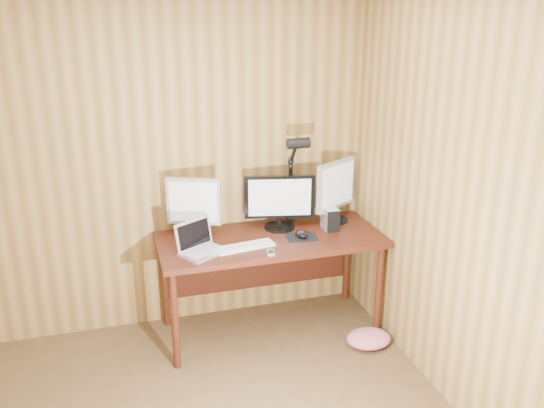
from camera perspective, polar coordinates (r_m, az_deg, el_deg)
name	(u,v)px	position (r m, az deg, el deg)	size (l,w,h in m)	color
room_shell	(158,298)	(2.31, -11.27, -9.10)	(4.00, 4.00, 4.00)	brown
desk	(267,249)	(4.24, -0.47, -4.48)	(1.60, 0.70, 0.75)	#40180D
monitor_center	(280,202)	(4.23, 0.75, 0.25)	(0.51, 0.23, 0.41)	black
monitor_left	(194,206)	(4.09, -7.76, -0.19)	(0.37, 0.19, 0.44)	black
monitor_right	(336,189)	(4.38, 6.32, 1.46)	(0.38, 0.25, 0.47)	black
laptop	(200,245)	(3.91, -7.19, -4.02)	(0.37, 0.34, 0.21)	silver
keyboard	(245,246)	(3.96, -2.70, -4.22)	(0.43, 0.18, 0.02)	silver
mousepad	(302,237)	(4.14, 2.95, -3.28)	(0.22, 0.18, 0.00)	black
mouse	(302,234)	(4.13, 2.96, -2.98)	(0.08, 0.12, 0.04)	black
hard_drive	(330,219)	(4.28, 5.78, -1.45)	(0.11, 0.15, 0.16)	silver
phone	(271,252)	(3.87, -0.14, -4.82)	(0.06, 0.10, 0.01)	silver
speaker	(331,211)	(4.48, 5.82, -0.74)	(0.05, 0.05, 0.13)	black
desk_lamp	(295,167)	(4.26, 2.25, 3.72)	(0.17, 0.24, 0.72)	black
fabric_pile	(369,339)	(4.31, 9.56, -13.02)	(0.33, 0.27, 0.10)	#D66784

